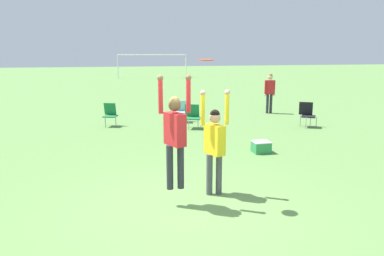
{
  "coord_description": "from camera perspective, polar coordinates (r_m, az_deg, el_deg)",
  "views": [
    {
      "loc": [
        -1.24,
        -6.13,
        2.73
      ],
      "look_at": [
        0.25,
        0.58,
        1.3
      ],
      "focal_mm": 35.0,
      "sensor_mm": 36.0,
      "label": 1
    }
  ],
  "objects": [
    {
      "name": "ground_plane",
      "position": [
        6.82,
        -0.98,
        -11.84
      ],
      "size": [
        120.0,
        120.0,
        0.0
      ],
      "primitive_type": "plane",
      "color": "#608C47"
    },
    {
      "name": "person_jumping",
      "position": [
        6.47,
        -2.62,
        -0.35
      ],
      "size": [
        0.58,
        0.48,
        2.02
      ],
      "rotation": [
        0.0,
        0.0,
        1.98
      ],
      "color": "#2D2D38",
      "rests_on": "ground_plane"
    },
    {
      "name": "person_defending",
      "position": [
        7.06,
        3.46,
        -1.92
      ],
      "size": [
        0.57,
        0.46,
        2.02
      ],
      "rotation": [
        0.0,
        0.0,
        -1.16
      ],
      "color": "#4C4C51",
      "rests_on": "ground_plane"
    },
    {
      "name": "frisbee",
      "position": [
        6.43,
        2.17,
        10.35
      ],
      "size": [
        0.27,
        0.27,
        0.03
      ],
      "color": "#E04C23"
    },
    {
      "name": "camping_chair_0",
      "position": [
        14.53,
        -1.76,
        2.83
      ],
      "size": [
        0.52,
        0.56,
        0.83
      ],
      "rotation": [
        0.0,
        0.0,
        3.01
      ],
      "color": "gray",
      "rests_on": "ground_plane"
    },
    {
      "name": "camping_chair_1",
      "position": [
        14.04,
        -12.36,
        2.24
      ],
      "size": [
        0.58,
        0.63,
        0.84
      ],
      "rotation": [
        0.0,
        0.0,
        2.75
      ],
      "color": "gray",
      "rests_on": "ground_plane"
    },
    {
      "name": "camping_chair_2",
      "position": [
        13.34,
        0.13,
        2.0
      ],
      "size": [
        0.68,
        0.73,
        0.85
      ],
      "rotation": [
        0.0,
        0.0,
        2.72
      ],
      "color": "gray",
      "rests_on": "ground_plane"
    },
    {
      "name": "camping_chair_3",
      "position": [
        14.22,
        17.15,
        2.21
      ],
      "size": [
        0.66,
        0.73,
        0.89
      ],
      "rotation": [
        0.0,
        0.0,
        2.59
      ],
      "color": "gray",
      "rests_on": "ground_plane"
    },
    {
      "name": "person_spectator_far",
      "position": [
        16.83,
        11.76,
        5.79
      ],
      "size": [
        0.52,
        0.36,
        1.76
      ],
      "rotation": [
        0.0,
        0.0,
        -0.55
      ],
      "color": "#2D2D38",
      "rests_on": "ground_plane"
    },
    {
      "name": "cooler_box",
      "position": [
        10.35,
        10.49,
        -2.85
      ],
      "size": [
        0.46,
        0.41,
        0.31
      ],
      "color": "#2D8C4C",
      "rests_on": "ground_plane"
    },
    {
      "name": "soccer_goal",
      "position": [
        39.0,
        -6.06,
        10.36
      ],
      "size": [
        7.1,
        0.1,
        2.35
      ],
      "color": "white",
      "rests_on": "ground_plane"
    }
  ]
}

